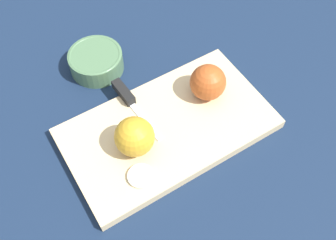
# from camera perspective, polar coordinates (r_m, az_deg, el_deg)

# --- Properties ---
(ground_plane) EXTENTS (4.00, 4.00, 0.00)m
(ground_plane) POSITION_cam_1_polar(r_m,az_deg,el_deg) (0.84, 0.00, -1.64)
(ground_plane) COLOR #14233D
(cutting_board) EXTENTS (0.47, 0.32, 0.02)m
(cutting_board) POSITION_cam_1_polar(r_m,az_deg,el_deg) (0.83, 0.00, -1.21)
(cutting_board) COLOR #D1B789
(cutting_board) RESTS_ON ground_plane
(apple_half_left) EXTENTS (0.08, 0.08, 0.08)m
(apple_half_left) POSITION_cam_1_polar(r_m,az_deg,el_deg) (0.85, 5.83, 5.46)
(apple_half_left) COLOR #AD4C1E
(apple_half_left) RESTS_ON cutting_board
(apple_half_right) EXTENTS (0.08, 0.08, 0.08)m
(apple_half_right) POSITION_cam_1_polar(r_m,az_deg,el_deg) (0.77, -4.86, -2.42)
(apple_half_right) COLOR gold
(apple_half_right) RESTS_ON cutting_board
(knife) EXTENTS (0.06, 0.18, 0.02)m
(knife) POSITION_cam_1_polar(r_m,az_deg,el_deg) (0.86, -6.11, 3.54)
(knife) COLOR silver
(knife) RESTS_ON cutting_board
(apple_slice) EXTENTS (0.05, 0.05, 0.01)m
(apple_slice) POSITION_cam_1_polar(r_m,az_deg,el_deg) (0.77, -3.96, -8.13)
(apple_slice) COLOR #EFE5C6
(apple_slice) RESTS_ON cutting_board
(bowl) EXTENTS (0.13, 0.13, 0.05)m
(bowl) POSITION_cam_1_polar(r_m,az_deg,el_deg) (0.95, -10.40, 8.49)
(bowl) COLOR #4C704C
(bowl) RESTS_ON ground_plane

